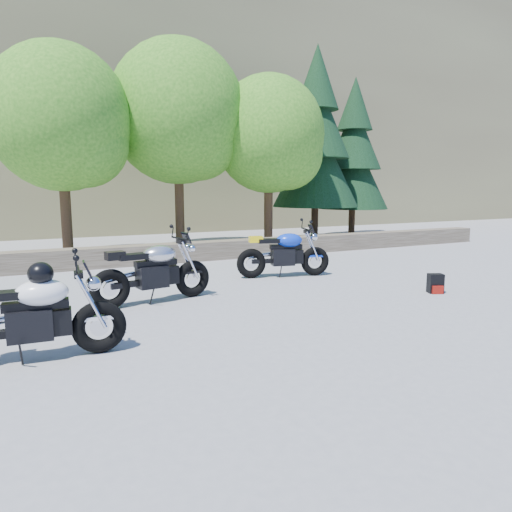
# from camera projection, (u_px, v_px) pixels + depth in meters

# --- Properties ---
(ground) EXTENTS (90.00, 90.00, 0.00)m
(ground) POSITION_uv_depth(u_px,v_px,m) (272.00, 312.00, 7.25)
(ground) COLOR gray
(ground) RESTS_ON ground
(stone_wall) EXTENTS (22.00, 0.55, 0.50)m
(stone_wall) POSITION_uv_depth(u_px,v_px,m) (175.00, 253.00, 12.10)
(stone_wall) COLOR #4E4334
(stone_wall) RESTS_ON ground
(hillside) EXTENTS (80.00, 30.00, 15.00)m
(hillside) POSITION_uv_depth(u_px,v_px,m) (124.00, 109.00, 32.30)
(hillside) COLOR brown
(hillside) RESTS_ON ground
(tree_decid_left) EXTENTS (3.67, 3.67, 5.62)m
(tree_decid_left) POSITION_uv_depth(u_px,v_px,m) (65.00, 123.00, 12.00)
(tree_decid_left) COLOR #382314
(tree_decid_left) RESTS_ON ground
(tree_decid_mid) EXTENTS (4.08, 4.08, 6.24)m
(tree_decid_mid) POSITION_uv_depth(u_px,v_px,m) (181.00, 118.00, 13.74)
(tree_decid_mid) COLOR #382314
(tree_decid_mid) RESTS_ON ground
(tree_decid_right) EXTENTS (3.54, 3.54, 5.41)m
(tree_decid_right) POSITION_uv_depth(u_px,v_px,m) (273.00, 139.00, 14.51)
(tree_decid_right) COLOR #382314
(tree_decid_right) RESTS_ON ground
(conifer_near) EXTENTS (3.17, 3.17, 7.06)m
(conifer_near) POSITION_uv_depth(u_px,v_px,m) (316.00, 140.00, 16.69)
(conifer_near) COLOR #382314
(conifer_near) RESTS_ON ground
(conifer_far) EXTENTS (2.82, 2.82, 6.27)m
(conifer_far) POSITION_uv_depth(u_px,v_px,m) (354.00, 155.00, 18.24)
(conifer_far) COLOR #382314
(conifer_far) RESTS_ON ground
(silver_bike) EXTENTS (2.15, 0.70, 1.08)m
(silver_bike) POSITION_uv_depth(u_px,v_px,m) (154.00, 272.00, 7.77)
(silver_bike) COLOR black
(silver_bike) RESTS_ON ground
(white_bike) EXTENTS (2.05, 0.65, 1.13)m
(white_bike) POSITION_uv_depth(u_px,v_px,m) (31.00, 314.00, 5.10)
(white_bike) COLOR black
(white_bike) RESTS_ON ground
(blue_bike) EXTENTS (2.08, 0.79, 1.06)m
(blue_bike) POSITION_uv_depth(u_px,v_px,m) (284.00, 254.00, 10.04)
(blue_bike) COLOR black
(blue_bike) RESTS_ON ground
(backpack) EXTENTS (0.32, 0.30, 0.36)m
(backpack) POSITION_uv_depth(u_px,v_px,m) (436.00, 284.00, 8.53)
(backpack) COLOR black
(backpack) RESTS_ON ground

